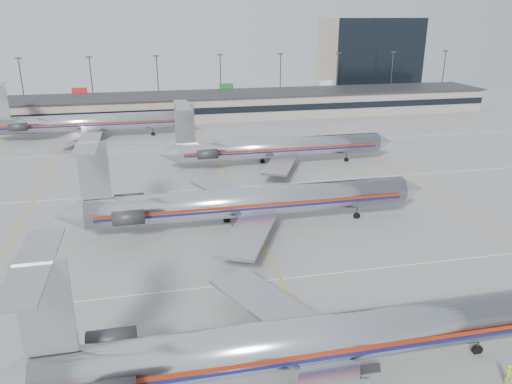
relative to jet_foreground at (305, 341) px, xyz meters
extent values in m
plane|color=gray|center=(2.33, 5.15, -3.52)|extent=(260.00, 260.00, 0.00)
cube|color=silver|center=(2.33, 15.15, -3.51)|extent=(160.00, 0.15, 0.02)
cube|color=gray|center=(2.33, 103.15, -0.52)|extent=(160.00, 16.00, 6.00)
cube|color=black|center=(2.33, 95.05, -0.32)|extent=(160.00, 0.20, 1.60)
cube|color=#2D2D30|center=(2.33, 103.15, 2.58)|extent=(162.00, 17.00, 0.30)
cylinder|color=#38383D|center=(-42.67, 117.15, 3.98)|extent=(0.30, 0.30, 15.00)
cube|color=#2D2D30|center=(-42.67, 117.15, 11.58)|extent=(1.60, 0.40, 0.35)
cylinder|color=#38383D|center=(-24.67, 117.15, 3.98)|extent=(0.30, 0.30, 15.00)
cube|color=#2D2D30|center=(-24.67, 117.15, 11.58)|extent=(1.60, 0.40, 0.35)
cylinder|color=#38383D|center=(-6.67, 117.15, 3.98)|extent=(0.30, 0.30, 15.00)
cube|color=#2D2D30|center=(-6.67, 117.15, 11.58)|extent=(1.60, 0.40, 0.35)
cylinder|color=#38383D|center=(11.33, 117.15, 3.98)|extent=(0.30, 0.30, 15.00)
cube|color=#2D2D30|center=(11.33, 117.15, 11.58)|extent=(1.60, 0.40, 0.35)
cylinder|color=#38383D|center=(29.33, 117.15, 3.98)|extent=(0.30, 0.30, 15.00)
cube|color=#2D2D30|center=(29.33, 117.15, 11.58)|extent=(1.60, 0.40, 0.35)
cylinder|color=#38383D|center=(47.33, 117.15, 3.98)|extent=(0.30, 0.30, 15.00)
cube|color=#2D2D30|center=(47.33, 117.15, 11.58)|extent=(1.60, 0.40, 0.35)
cylinder|color=#38383D|center=(65.33, 117.15, 3.98)|extent=(0.30, 0.30, 15.00)
cube|color=#2D2D30|center=(65.33, 117.15, 11.58)|extent=(1.60, 0.40, 0.35)
cylinder|color=#38383D|center=(83.33, 117.15, 3.98)|extent=(0.30, 0.30, 15.00)
cube|color=#2D2D30|center=(83.33, 117.15, 11.58)|extent=(1.60, 0.40, 0.35)
cube|color=tan|center=(64.33, 133.15, 8.98)|extent=(30.00, 20.00, 25.00)
cylinder|color=silver|center=(0.98, 0.00, -0.05)|extent=(39.57, 3.66, 3.66)
cone|color=#ADADB2|center=(-20.59, 0.00, -0.05)|extent=(3.56, 3.66, 3.66)
cube|color=maroon|center=(0.98, -1.84, 0.09)|extent=(37.59, 0.05, 0.35)
cube|color=navy|center=(0.98, -1.84, -0.30)|extent=(37.59, 0.05, 0.28)
cube|color=#ADADB2|center=(-1.00, 6.93, -1.04)|extent=(9.20, 13.41, 0.32)
cube|color=#ADADB2|center=(-17.32, 0.00, 5.14)|extent=(3.36, 0.25, 6.73)
cube|color=#ADADB2|center=(-17.62, 0.00, 8.30)|extent=(2.37, 10.39, 0.18)
cylinder|color=#2D2D30|center=(-13.86, 2.82, 0.24)|extent=(3.56, 1.68, 1.68)
cylinder|color=#2D2D30|center=(14.82, 0.00, -2.70)|extent=(0.20, 0.20, 1.63)
cylinder|color=#2D2D30|center=(-1.99, 2.38, -2.70)|extent=(0.20, 0.20, 1.63)
cylinder|color=black|center=(14.82, 0.00, -3.17)|extent=(0.89, 0.30, 0.89)
cylinder|color=silver|center=(2.25, 28.90, 0.08)|extent=(41.09, 3.80, 3.80)
cone|color=silver|center=(24.44, 28.90, 0.08)|extent=(3.29, 3.80, 3.80)
cone|color=#ADADB2|center=(-20.14, 28.90, 0.08)|extent=(3.70, 3.80, 3.80)
cube|color=maroon|center=(2.25, 26.99, 0.23)|extent=(39.03, 0.05, 0.36)
cube|color=navy|center=(2.25, 26.99, -0.18)|extent=(39.03, 0.05, 0.29)
cube|color=#ADADB2|center=(0.20, 36.09, -0.95)|extent=(9.55, 13.93, 0.33)
cube|color=#ADADB2|center=(0.20, 21.71, -0.95)|extent=(9.55, 13.93, 0.33)
cube|color=#ADADB2|center=(-16.75, 28.90, 5.47)|extent=(3.49, 0.26, 6.98)
cube|color=#ADADB2|center=(-17.06, 28.90, 8.76)|extent=(2.47, 10.79, 0.18)
cylinder|color=#2D2D30|center=(-13.16, 31.83, 0.39)|extent=(3.70, 1.75, 1.75)
cylinder|color=#2D2D30|center=(-13.16, 25.98, 0.39)|extent=(3.70, 1.75, 1.75)
cylinder|color=#2D2D30|center=(16.63, 28.90, -2.67)|extent=(0.21, 0.21, 1.69)
cylinder|color=#2D2D30|center=(-0.83, 26.44, -2.67)|extent=(0.21, 0.21, 1.69)
cylinder|color=#2D2D30|center=(-0.83, 31.37, -2.67)|extent=(0.21, 0.21, 1.69)
cylinder|color=black|center=(16.63, 28.90, -3.16)|extent=(0.92, 0.31, 0.92)
cylinder|color=silver|center=(13.04, 55.22, -0.09)|extent=(37.18, 3.62, 3.62)
cone|color=silver|center=(33.20, 55.22, -0.09)|extent=(3.13, 3.62, 3.62)
cone|color=#ADADB2|center=(-7.31, 55.22, -0.09)|extent=(3.52, 3.62, 3.62)
cube|color=maroon|center=(13.04, 53.40, 0.06)|extent=(35.32, 0.05, 0.34)
cube|color=navy|center=(13.04, 53.40, -0.34)|extent=(35.32, 0.05, 0.27)
cube|color=#ADADB2|center=(11.09, 62.07, -1.07)|extent=(9.10, 13.27, 0.31)
cube|color=#ADADB2|center=(11.09, 48.37, -1.07)|extent=(9.10, 13.27, 0.31)
cube|color=#ADADB2|center=(-4.08, 55.22, 5.05)|extent=(3.33, 0.24, 6.65)
cube|color=#ADADB2|center=(-4.37, 55.22, 8.18)|extent=(2.35, 10.27, 0.18)
cylinder|color=#2D2D30|center=(-0.66, 58.01, 0.20)|extent=(3.52, 1.66, 1.66)
cylinder|color=#2D2D30|center=(-0.66, 52.43, 0.20)|extent=(3.52, 1.66, 1.66)
cylinder|color=#2D2D30|center=(25.76, 55.22, -2.71)|extent=(0.20, 0.20, 1.61)
cylinder|color=#2D2D30|center=(10.11, 52.87, -2.71)|extent=(0.20, 0.20, 1.61)
cylinder|color=#2D2D30|center=(10.11, 57.57, -2.71)|extent=(0.20, 0.20, 1.61)
cylinder|color=black|center=(25.76, 55.22, -3.17)|extent=(0.88, 0.29, 0.88)
cylinder|color=silver|center=(-22.54, 84.54, 0.05)|extent=(38.77, 3.77, 3.77)
cone|color=silver|center=(-1.53, 84.54, 0.05)|extent=(3.26, 3.77, 3.77)
cube|color=maroon|center=(-22.54, 82.64, 0.21)|extent=(36.83, 0.05, 0.36)
cube|color=navy|center=(-22.54, 82.64, -0.20)|extent=(36.83, 0.05, 0.29)
cube|color=#ADADB2|center=(-24.58, 91.68, -0.97)|extent=(9.49, 13.83, 0.33)
cube|color=#ADADB2|center=(-24.58, 77.40, -0.97)|extent=(9.49, 13.83, 0.33)
cylinder|color=#2D2D30|center=(-36.83, 87.45, 0.36)|extent=(3.67, 1.73, 1.73)
cylinder|color=#2D2D30|center=(-36.83, 81.63, 0.36)|extent=(3.67, 1.73, 1.73)
cylinder|color=#2D2D30|center=(-9.28, 84.54, -2.67)|extent=(0.20, 0.20, 1.68)
cylinder|color=#2D2D30|center=(-25.60, 82.09, -2.67)|extent=(0.20, 0.20, 1.68)
cylinder|color=#2D2D30|center=(-25.60, 86.99, -2.67)|extent=(0.20, 0.20, 1.68)
cylinder|color=black|center=(-9.28, 84.54, -3.16)|extent=(0.92, 0.31, 0.92)
cube|color=#2D2D30|center=(3.25, -1.73, -1.89)|extent=(3.79, 2.23, 1.31)
cylinder|color=black|center=(3.96, -1.17, -3.26)|extent=(0.51, 0.16, 0.51)
imported|color=#9AD113|center=(14.75, -3.70, -2.65)|extent=(0.76, 0.69, 1.74)
camera|label=1|loc=(-10.09, -29.33, 22.71)|focal=35.00mm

